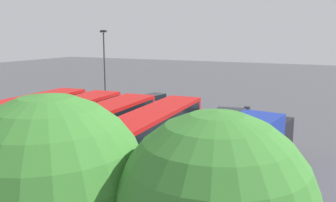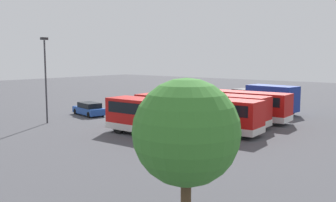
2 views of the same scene
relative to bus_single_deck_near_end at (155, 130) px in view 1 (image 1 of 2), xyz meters
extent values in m
plane|color=#47474C|center=(5.55, -11.26, -1.62)|extent=(140.00, 140.00, 0.00)
cube|color=#B71411|center=(0.00, 0.01, 0.03)|extent=(3.10, 11.57, 2.60)
cube|color=silver|center=(0.00, 0.01, -1.00)|extent=(3.14, 11.61, 0.55)
cube|color=black|center=(0.00, 0.01, 0.63)|extent=(3.12, 10.77, 0.90)
cube|color=black|center=(0.28, -5.74, 0.63)|extent=(2.25, 0.17, 1.10)
cylinder|color=black|center=(1.33, -4.26, -1.07)|extent=(0.35, 1.11, 1.10)
cylinder|color=black|center=(-0.92, -4.37, -1.07)|extent=(0.35, 1.11, 1.10)
cylinder|color=black|center=(0.92, 4.38, -1.07)|extent=(0.35, 1.11, 1.10)
cylinder|color=black|center=(-1.33, 4.28, -1.07)|extent=(0.35, 1.11, 1.10)
cube|color=#B71411|center=(3.76, 0.10, 0.03)|extent=(3.02, 10.52, 2.60)
cube|color=silver|center=(3.76, 0.10, -1.00)|extent=(3.06, 10.56, 0.55)
cube|color=black|center=(3.76, 0.10, 0.63)|extent=(3.04, 9.72, 0.90)
cube|color=black|center=(4.00, -5.13, 0.63)|extent=(2.25, 0.16, 1.10)
cylinder|color=black|center=(5.06, -3.65, -1.07)|extent=(0.35, 1.11, 1.10)
cylinder|color=black|center=(2.81, -3.75, -1.07)|extent=(0.35, 1.11, 1.10)
cylinder|color=black|center=(4.71, 3.96, -1.07)|extent=(0.35, 1.11, 1.10)
cylinder|color=black|center=(2.47, 3.85, -1.07)|extent=(0.35, 1.11, 1.10)
cube|color=#B71411|center=(7.17, 0.36, 0.03)|extent=(3.25, 11.82, 2.60)
cube|color=silver|center=(7.17, 0.36, -1.00)|extent=(3.29, 11.86, 0.55)
cube|color=black|center=(7.17, 0.36, 0.63)|extent=(3.26, 11.02, 0.90)
cube|color=black|center=(7.52, -5.51, 0.63)|extent=(2.25, 0.19, 1.10)
cylinder|color=black|center=(8.56, -4.01, -1.07)|extent=(0.37, 1.12, 1.10)
cylinder|color=black|center=(6.31, -4.15, -1.07)|extent=(0.37, 1.12, 1.10)
cylinder|color=black|center=(8.02, 4.86, -1.07)|extent=(0.37, 1.12, 1.10)
cylinder|color=black|center=(5.78, 4.73, -1.07)|extent=(0.37, 1.12, 1.10)
cube|color=#B71411|center=(10.97, -0.11, 0.03)|extent=(2.86, 10.56, 2.60)
cube|color=silver|center=(10.97, -0.11, -1.00)|extent=(2.90, 10.60, 0.55)
cube|color=black|center=(10.97, -0.11, 0.63)|extent=(2.90, 9.77, 0.90)
cube|color=black|center=(11.13, -5.38, 0.63)|extent=(2.25, 0.13, 1.10)
cylinder|color=black|center=(12.21, -3.92, -1.07)|extent=(0.33, 1.11, 1.10)
cylinder|color=black|center=(9.96, -3.99, -1.07)|extent=(0.33, 1.11, 1.10)
cylinder|color=black|center=(9.73, 3.70, -1.07)|extent=(0.33, 1.11, 1.10)
cube|color=navy|center=(-6.39, 1.36, 0.18)|extent=(3.23, 5.79, 2.80)
cube|color=black|center=(-6.90, -2.35, -0.12)|extent=(2.75, 2.32, 2.20)
cylinder|color=black|center=(-5.78, -2.50, -1.12)|extent=(0.41, 1.03, 1.00)
cylinder|color=black|center=(-8.02, -2.20, -1.12)|extent=(0.41, 1.03, 1.00)
cylinder|color=black|center=(-5.03, 2.94, -1.12)|extent=(0.41, 1.03, 1.00)
cylinder|color=black|center=(-7.27, 3.25, -1.12)|extent=(0.41, 1.03, 1.00)
cube|color=#1E479E|center=(7.33, -13.81, -1.09)|extent=(2.69, 4.74, 0.70)
cube|color=black|center=(7.38, -13.61, -0.47)|extent=(2.16, 2.96, 0.55)
cylinder|color=black|center=(7.78, -15.57, -1.30)|extent=(0.35, 0.67, 0.64)
cylinder|color=black|center=(6.21, -15.24, -1.30)|extent=(0.35, 0.67, 0.64)
cylinder|color=black|center=(8.46, -12.38, -1.30)|extent=(0.35, 0.67, 0.64)
cylinder|color=black|center=(6.89, -12.04, -1.30)|extent=(0.35, 0.67, 0.64)
cube|color=silver|center=(-2.15, -9.64, -1.09)|extent=(4.28, 2.43, 0.70)
cube|color=black|center=(-2.34, -9.67, -0.47)|extent=(2.66, 2.01, 0.55)
cylinder|color=black|center=(-0.87, -8.62, -1.30)|extent=(0.67, 0.32, 0.64)
cylinder|color=black|center=(-0.62, -10.20, -1.30)|extent=(0.67, 0.32, 0.64)
cylinder|color=black|center=(-3.68, -9.08, -1.30)|extent=(0.67, 0.32, 0.64)
cylinder|color=black|center=(-3.42, -10.66, -1.30)|extent=(0.67, 0.32, 0.64)
cylinder|color=#38383D|center=(13.09, -13.00, 2.36)|extent=(0.16, 0.16, 7.96)
cube|color=#262628|center=(13.09, -13.00, 6.49)|extent=(0.70, 0.30, 0.24)
cylinder|color=#333338|center=(-2.83, -13.80, -1.15)|extent=(0.60, 0.60, 0.95)
sphere|color=#387A2D|center=(-5.16, 14.94, 2.75)|extent=(4.39, 4.39, 4.39)
camera|label=1|loc=(-10.72, 20.66, 6.17)|focal=39.09mm
camera|label=2|loc=(33.84, 19.06, 4.77)|focal=40.59mm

